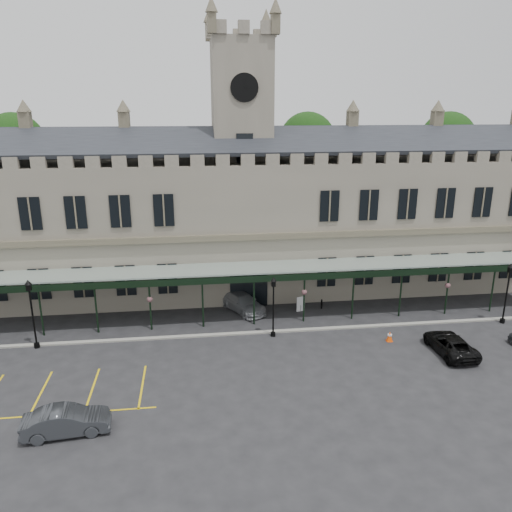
{
  "coord_description": "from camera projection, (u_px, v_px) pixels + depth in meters",
  "views": [
    {
      "loc": [
        -4.46,
        -28.83,
        16.68
      ],
      "look_at": [
        0.0,
        6.0,
        6.0
      ],
      "focal_mm": 35.0,
      "sensor_mm": 36.0,
      "label": 1
    }
  ],
  "objects": [
    {
      "name": "ground",
      "position": [
        268.0,
        370.0,
        32.76
      ],
      "size": [
        140.0,
        140.0,
        0.0
      ],
      "primitive_type": "plane",
      "color": "black"
    },
    {
      "name": "station_building",
      "position": [
        242.0,
        220.0,
        45.97
      ],
      "size": [
        60.0,
        10.36,
        17.3
      ],
      "color": "#6D675B",
      "rests_on": "ground"
    },
    {
      "name": "clock_tower",
      "position": [
        242.0,
        147.0,
        44.12
      ],
      "size": [
        5.6,
        5.6,
        24.8
      ],
      "color": "#6D675B",
      "rests_on": "ground"
    },
    {
      "name": "canopy",
      "position": [
        254.0,
        294.0,
        39.14
      ],
      "size": [
        50.0,
        4.1,
        4.3
      ],
      "color": "#8C9E93",
      "rests_on": "ground"
    },
    {
      "name": "kerb",
      "position": [
        257.0,
        332.0,
        37.96
      ],
      "size": [
        60.0,
        0.4,
        0.12
      ],
      "primitive_type": "cube",
      "color": "gray",
      "rests_on": "ground"
    },
    {
      "name": "parking_markings",
      "position": [
        39.0,
        398.0,
        29.63
      ],
      "size": [
        16.0,
        6.0,
        0.01
      ],
      "primitive_type": null,
      "color": "gold",
      "rests_on": "ground"
    },
    {
      "name": "tree_behind_left",
      "position": [
        15.0,
        145.0,
        50.08
      ],
      "size": [
        6.0,
        6.0,
        16.0
      ],
      "color": "#332314",
      "rests_on": "ground"
    },
    {
      "name": "tree_behind_mid",
      "position": [
        307.0,
        142.0,
        53.72
      ],
      "size": [
        6.0,
        6.0,
        16.0
      ],
      "color": "#332314",
      "rests_on": "ground"
    },
    {
      "name": "tree_behind_right",
      "position": [
        447.0,
        141.0,
        55.66
      ],
      "size": [
        6.0,
        6.0,
        16.0
      ],
      "color": "#332314",
      "rests_on": "ground"
    },
    {
      "name": "lamp_post_left",
      "position": [
        32.0,
        308.0,
        34.84
      ],
      "size": [
        0.49,
        0.49,
        5.15
      ],
      "color": "black",
      "rests_on": "ground"
    },
    {
      "name": "lamp_post_mid",
      "position": [
        273.0,
        302.0,
        36.7
      ],
      "size": [
        0.44,
        0.44,
        4.7
      ],
      "color": "black",
      "rests_on": "ground"
    },
    {
      "name": "lamp_post_right",
      "position": [
        507.0,
        288.0,
        38.94
      ],
      "size": [
        0.47,
        0.47,
        4.98
      ],
      "color": "black",
      "rests_on": "ground"
    },
    {
      "name": "traffic_cone",
      "position": [
        390.0,
        336.0,
        36.6
      ],
      "size": [
        0.48,
        0.48,
        0.76
      ],
      "rotation": [
        0.0,
        0.0,
        -0.1
      ],
      "color": "#F04807",
      "rests_on": "ground"
    },
    {
      "name": "sign_board",
      "position": [
        301.0,
        304.0,
        41.85
      ],
      "size": [
        0.74,
        0.26,
        1.29
      ],
      "rotation": [
        0.0,
        0.0,
        0.28
      ],
      "color": "black",
      "rests_on": "ground"
    },
    {
      "name": "bollard_left",
      "position": [
        241.0,
        311.0,
        41.06
      ],
      "size": [
        0.15,
        0.15,
        0.83
      ],
      "primitive_type": "cylinder",
      "color": "black",
      "rests_on": "ground"
    },
    {
      "name": "bollard_right",
      "position": [
        322.0,
        304.0,
        42.43
      ],
      "size": [
        0.15,
        0.15,
        0.82
      ],
      "primitive_type": "cylinder",
      "color": "black",
      "rests_on": "ground"
    },
    {
      "name": "car_left_b",
      "position": [
        66.0,
        421.0,
        26.2
      ],
      "size": [
        4.64,
        2.05,
        1.48
      ],
      "primitive_type": "imported",
      "rotation": [
        0.0,
        0.0,
        1.68
      ],
      "color": "#303337",
      "rests_on": "ground"
    },
    {
      "name": "car_taxi",
      "position": [
        243.0,
        302.0,
        41.96
      ],
      "size": [
        4.14,
        5.36,
        1.45
      ],
      "primitive_type": "imported",
      "rotation": [
        0.0,
        0.0,
        0.49
      ],
      "color": "#979A9F",
      "rests_on": "ground"
    },
    {
      "name": "car_van",
      "position": [
        450.0,
        344.0,
        34.79
      ],
      "size": [
        2.33,
        4.86,
        1.33
      ],
      "primitive_type": "imported",
      "rotation": [
        0.0,
        0.0,
        3.17
      ],
      "color": "black",
      "rests_on": "ground"
    }
  ]
}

